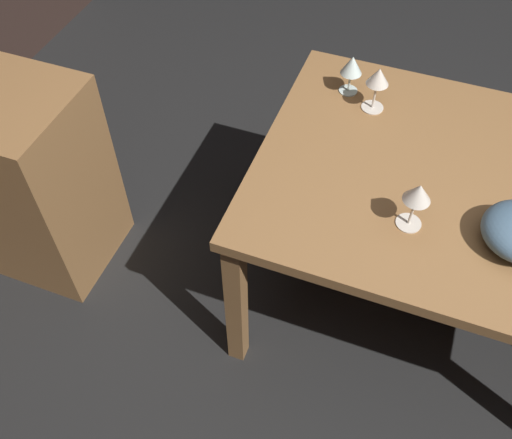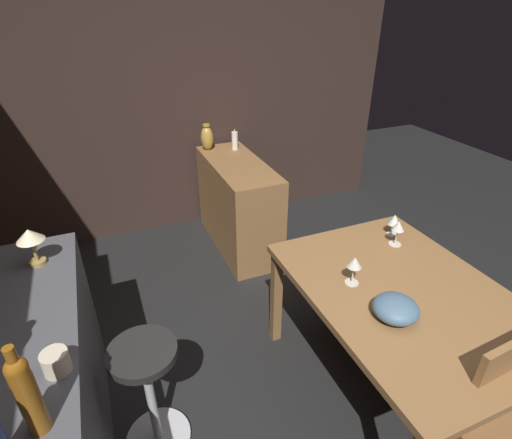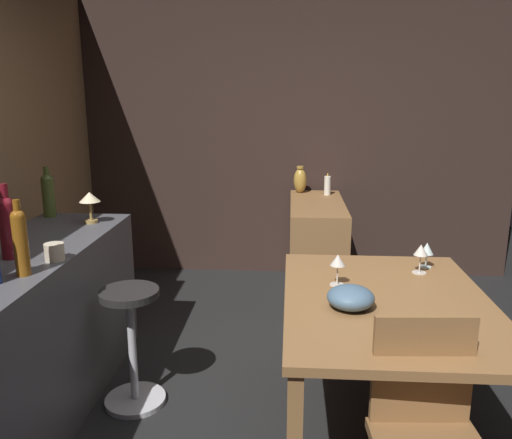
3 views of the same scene
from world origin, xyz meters
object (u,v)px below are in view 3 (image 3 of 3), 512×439
Objects in this scene: wine_bottle_ruby at (7,224)px; cup_cream at (55,252)px; dining_table at (386,314)px; wine_glass_center at (421,252)px; bar_stool at (132,344)px; wine_glass_left at (338,262)px; counter_lamp at (90,200)px; chair_near_window at (428,432)px; fruit_bowl at (351,297)px; pillar_candle_tall at (327,186)px; wine_glass_right at (427,249)px; wine_bottle_amber at (20,239)px; sideboard_cabinet at (316,250)px; vase_brass at (300,180)px; wine_bottle_olive at (48,193)px.

cup_cream is (-0.02, -0.23, -0.13)m from wine_bottle_ruby.
wine_glass_center reaches higher than dining_table.
wine_glass_left reaches higher than bar_stool.
chair_near_window is at bearing -128.30° from counter_lamp.
fruit_bowl is (0.53, 0.23, 0.30)m from chair_near_window.
fruit_bowl is 1.12× the size of pillar_candle_tall.
wine_glass_right is 1.97m from cup_cream.
wine_bottle_amber is at bearing -141.45° from wine_bottle_ruby.
cup_cream is at bearing 104.52° from wine_glass_right.
wine_bottle_ruby reaches higher than wine_glass_right.
cup_cream is (-1.86, 1.36, 0.53)m from sideboard_cabinet.
dining_table is 0.26m from fruit_bowl.
vase_brass is at bearing -26.88° from wine_bottle_amber.
bar_stool is at bearing 146.98° from sideboard_cabinet.
chair_near_window is 1.61m from bar_stool.
wine_glass_center is at bearing -100.26° from counter_lamp.
cup_cream is at bearing -171.93° from counter_lamp.
counter_lamp reaches higher than fruit_bowl.
sideboard_cabinet is 2.52m from wine_bottle_ruby.
dining_table is 0.34m from wine_glass_left.
pillar_candle_tall reaches higher than chair_near_window.
wine_bottle_amber is 2.67× the size of cup_cream.
counter_lamp reaches higher than dining_table.
dining_table is at bearing 3.99° from chair_near_window.
wine_glass_center is at bearing -161.82° from sideboard_cabinet.
bar_stool is (0.19, 1.32, -0.30)m from dining_table.
wine_glass_right reaches higher than dining_table.
pillar_candle_tall is at bearing -30.59° from bar_stool.
wine_glass_left is at bearing -91.60° from bar_stool.
dining_table is 6.26× the size of fruit_bowl.
chair_near_window is at bearing -104.13° from wine_bottle_amber.
wine_glass_left reaches higher than dining_table.
wine_glass_left is 0.68× the size of vase_brass.
wine_glass_left reaches higher than fruit_bowl.
wine_bottle_ruby is (0.23, 0.19, 0.01)m from wine_bottle_amber.
pillar_candle_tall is 0.26m from vase_brass.
vase_brass is (0.09, 0.24, 0.03)m from pillar_candle_tall.
sideboard_cabinet is at bearing -40.84° from wine_bottle_ruby.
wine_glass_right is (0.32, -0.52, -0.02)m from wine_glass_left.
dining_table is 8.26× the size of wine_glass_left.
wine_glass_right is 0.42× the size of wine_bottle_amber.
cup_cream is 0.53× the size of vase_brass.
wine_bottle_olive is at bearing 129.84° from vase_brass.
chair_near_window is 2.41× the size of wine_bottle_ruby.
wine_bottle_olive is at bearing 19.65° from wine_bottle_amber.
sideboard_cabinet is at bearing -36.18° from cup_cream.
wine_bottle_amber is 2.85m from pillar_candle_tall.
wine_bottle_ruby reaches higher than sideboard_cabinet.
chair_near_window reaches higher than bar_stool.
fruit_bowl is 0.62× the size of wine_bottle_amber.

